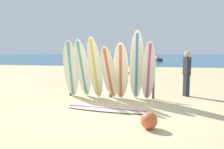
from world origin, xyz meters
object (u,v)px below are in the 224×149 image
at_px(surfboard_leaning_far_right, 148,71).
at_px(surfboard_leaning_center_left, 95,68).
at_px(surfboard_leaning_center_right, 121,71).
at_px(small_boat_offshore, 158,59).
at_px(surfboard_leaning_left, 82,69).
at_px(surfboard_leaning_far_left, 71,69).
at_px(surfboard_rack, 110,79).
at_px(beachgoer_standing, 187,72).
at_px(surfboard_leaning_center, 109,73).
at_px(beach_ball, 149,120).
at_px(surfboard_lying_on_sand, 107,109).
at_px(surfboard_leaning_right, 137,66).

bearing_deg(surfboard_leaning_far_right, surfboard_leaning_center_left, -178.68).
bearing_deg(surfboard_leaning_center_right, small_boat_offshore, 87.58).
bearing_deg(surfboard_leaning_left, surfboard_leaning_far_left, -170.49).
bearing_deg(surfboard_rack, surfboard_leaning_left, -163.40).
distance_m(surfboard_leaning_center_right, beachgoer_standing, 2.63).
distance_m(surfboard_leaning_far_right, beachgoer_standing, 1.83).
bearing_deg(surfboard_leaning_far_right, beachgoer_standing, 39.70).
xyz_separation_m(surfboard_leaning_center, surfboard_leaning_far_right, (1.39, 0.03, 0.08)).
distance_m(surfboard_rack, beachgoer_standing, 2.94).
xyz_separation_m(surfboard_leaning_center, beachgoer_standing, (2.80, 1.20, -0.00)).
height_order(surfboard_leaning_far_left, beach_ball, surfboard_leaning_far_left).
bearing_deg(surfboard_rack, surfboard_leaning_center_right, -36.90).
relative_size(surfboard_leaning_far_left, surfboard_lying_on_sand, 0.81).
xyz_separation_m(surfboard_leaning_far_left, surfboard_lying_on_sand, (1.69, -1.51, -1.04)).
distance_m(surfboard_leaning_far_left, beachgoer_standing, 4.41).
height_order(surfboard_leaning_far_right, beachgoer_standing, surfboard_leaning_far_right).
distance_m(surfboard_leaning_left, surfboard_leaning_center, 1.05).
distance_m(surfboard_leaning_far_right, surfboard_lying_on_sand, 2.13).
bearing_deg(surfboard_leaning_center_right, surfboard_leaning_right, -3.75).
xyz_separation_m(surfboard_leaning_center, surfboard_lying_on_sand, (0.23, -1.45, -0.93)).
bearing_deg(beachgoer_standing, surfboard_leaning_center, -156.84).
distance_m(surfboard_leaning_center_left, surfboard_lying_on_sand, 1.95).
bearing_deg(beachgoer_standing, small_boat_offshore, 91.78).
height_order(surfboard_leaning_left, beach_ball, surfboard_leaning_left).
height_order(surfboard_rack, beachgoer_standing, beachgoer_standing).
bearing_deg(surfboard_leaning_left, surfboard_leaning_center_left, -16.16).
bearing_deg(surfboard_leaning_far_right, surfboard_leaning_left, 177.45).
xyz_separation_m(surfboard_leaning_far_left, beach_ball, (2.97, -2.88, -0.88)).
bearing_deg(surfboard_rack, surfboard_lying_on_sand, -81.99).
xyz_separation_m(surfboard_leaning_left, surfboard_leaning_center_right, (1.44, -0.03, -0.07)).
xyz_separation_m(surfboard_rack, surfboard_leaning_far_left, (-1.43, -0.37, 0.37)).
xyz_separation_m(surfboard_leaning_far_left, small_boat_offshore, (3.26, 33.10, -0.82)).
bearing_deg(surfboard_leaning_center, surfboard_leaning_far_right, 1.09).
xyz_separation_m(surfboard_rack, surfboard_leaning_far_right, (1.42, -0.40, 0.33)).
bearing_deg(surfboard_leaning_right, surfboard_leaning_center, -176.22).
distance_m(surfboard_leaning_right, surfboard_lying_on_sand, 2.06).
height_order(surfboard_leaning_center_right, beach_ball, surfboard_leaning_center_right).
height_order(surfboard_leaning_left, surfboard_leaning_right, surfboard_leaning_right).
bearing_deg(surfboard_leaning_center_right, surfboard_leaning_far_right, -4.38).
bearing_deg(surfboard_leaning_center_right, surfboard_leaning_center_left, -172.59).
bearing_deg(surfboard_leaning_center_left, surfboard_leaning_center, 1.95).
bearing_deg(surfboard_leaning_right, surfboard_leaning_far_right, -5.25).
bearing_deg(surfboard_leaning_center_left, surfboard_leaning_far_left, 175.24).
relative_size(surfboard_rack, surfboard_leaning_center_right, 1.60).
xyz_separation_m(surfboard_lying_on_sand, beach_ball, (1.28, -1.36, 0.16)).
bearing_deg(surfboard_leaning_center, beachgoer_standing, 23.16).
relative_size(surfboard_leaning_center_right, surfboard_lying_on_sand, 0.77).
height_order(surfboard_rack, beach_ball, surfboard_rack).
xyz_separation_m(surfboard_leaning_left, beachgoer_standing, (3.83, 1.06, -0.14)).
height_order(surfboard_leaning_center, small_boat_offshore, surfboard_leaning_center).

